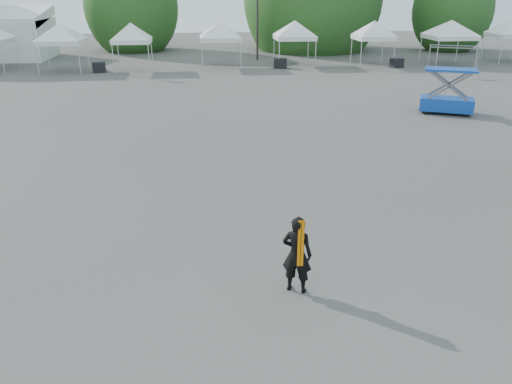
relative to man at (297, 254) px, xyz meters
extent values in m
plane|color=#474442|center=(-0.07, 2.26, -0.81)|extent=(120.00, 120.00, 0.00)
cylinder|color=#382314|center=(-8.07, 42.26, 0.32)|extent=(0.36, 0.36, 2.27)
ellipsoid|color=#1C4F1A|center=(-8.07, 42.26, 3.12)|extent=(4.16, 4.16, 4.78)
cylinder|color=#382314|center=(8.93, 41.26, 0.59)|extent=(0.36, 0.36, 2.80)
cylinder|color=#382314|center=(21.93, 39.26, 0.24)|extent=(0.36, 0.36, 2.10)
ellipsoid|color=#1C4F1A|center=(21.93, 39.26, 2.82)|extent=(3.84, 3.84, 4.42)
cylinder|color=silver|center=(-15.65, 29.20, 0.19)|extent=(0.06, 0.06, 2.00)
cylinder|color=silver|center=(-15.65, 32.36, 0.19)|extent=(0.06, 0.06, 2.00)
cylinder|color=silver|center=(-12.97, 28.09, 0.19)|extent=(0.06, 0.06, 2.00)
cylinder|color=silver|center=(-10.15, 28.09, 0.19)|extent=(0.06, 0.06, 2.00)
cylinder|color=silver|center=(-12.97, 30.91, 0.19)|extent=(0.06, 0.06, 2.00)
cylinder|color=silver|center=(-10.15, 30.91, 0.19)|extent=(0.06, 0.06, 2.00)
cube|color=white|center=(-11.56, 29.50, 1.27)|extent=(3.02, 3.02, 0.30)
pyramid|color=white|center=(-11.56, 29.50, 2.52)|extent=(4.28, 4.28, 1.10)
cylinder|color=silver|center=(-7.89, 28.34, 0.19)|extent=(0.06, 0.06, 2.00)
cylinder|color=silver|center=(-5.43, 28.34, 0.19)|extent=(0.06, 0.06, 2.00)
cylinder|color=silver|center=(-7.89, 30.80, 0.19)|extent=(0.06, 0.06, 2.00)
cylinder|color=silver|center=(-5.43, 30.80, 0.19)|extent=(0.06, 0.06, 2.00)
cube|color=white|center=(-6.66, 29.57, 1.27)|extent=(2.67, 2.67, 0.30)
pyramid|color=white|center=(-6.66, 29.57, 2.52)|extent=(3.77, 3.77, 1.10)
cylinder|color=silver|center=(-1.66, 29.05, 0.19)|extent=(0.06, 0.06, 2.00)
cylinder|color=silver|center=(1.15, 29.05, 0.19)|extent=(0.06, 0.06, 2.00)
cylinder|color=silver|center=(-1.66, 31.87, 0.19)|extent=(0.06, 0.06, 2.00)
cylinder|color=silver|center=(1.15, 31.87, 0.19)|extent=(0.06, 0.06, 2.00)
cube|color=white|center=(-0.26, 30.46, 1.27)|extent=(3.02, 3.02, 0.30)
pyramid|color=white|center=(-0.26, 30.46, 2.52)|extent=(4.27, 4.27, 1.10)
cylinder|color=silver|center=(4.05, 29.49, 0.19)|extent=(0.06, 0.06, 2.00)
cylinder|color=silver|center=(6.80, 29.49, 0.19)|extent=(0.06, 0.06, 2.00)
cylinder|color=silver|center=(4.05, 32.25, 0.19)|extent=(0.06, 0.06, 2.00)
cylinder|color=silver|center=(6.80, 32.25, 0.19)|extent=(0.06, 0.06, 2.00)
cube|color=white|center=(5.43, 30.87, 1.27)|extent=(2.95, 2.95, 0.30)
pyramid|color=white|center=(5.43, 30.87, 2.52)|extent=(4.18, 4.18, 1.10)
cylinder|color=silver|center=(10.12, 28.87, 0.19)|extent=(0.06, 0.06, 2.00)
cylinder|color=silver|center=(12.69, 28.87, 0.19)|extent=(0.06, 0.06, 2.00)
cylinder|color=silver|center=(10.12, 31.43, 0.19)|extent=(0.06, 0.06, 2.00)
cylinder|color=silver|center=(12.69, 31.43, 0.19)|extent=(0.06, 0.06, 2.00)
cube|color=white|center=(11.40, 30.15, 1.27)|extent=(2.76, 2.76, 0.30)
pyramid|color=white|center=(11.40, 30.15, 2.52)|extent=(3.91, 3.91, 1.10)
cylinder|color=silver|center=(15.92, 28.53, 0.19)|extent=(0.06, 0.06, 2.00)
cylinder|color=silver|center=(19.05, 28.53, 0.19)|extent=(0.06, 0.06, 2.00)
cylinder|color=silver|center=(15.92, 31.66, 0.19)|extent=(0.06, 0.06, 2.00)
cylinder|color=silver|center=(19.05, 31.66, 0.19)|extent=(0.06, 0.06, 2.00)
cube|color=white|center=(17.49, 30.10, 1.27)|extent=(3.33, 3.33, 0.30)
pyramid|color=white|center=(17.49, 30.10, 2.52)|extent=(4.71, 4.71, 1.10)
cylinder|color=silver|center=(21.67, 29.72, 0.19)|extent=(0.06, 0.06, 2.00)
cylinder|color=silver|center=(21.67, 32.44, 0.19)|extent=(0.06, 0.06, 2.00)
cube|color=white|center=(23.03, 31.08, 1.27)|extent=(2.92, 2.92, 0.30)
imported|color=black|center=(0.00, 0.00, 0.00)|extent=(0.70, 0.59, 1.62)
cube|color=orange|center=(0.00, -0.16, 0.32)|extent=(0.13, 0.02, 0.97)
cube|color=#0C43A2|center=(9.90, 14.25, -0.36)|extent=(2.71, 2.11, 0.61)
cube|color=#0C43A2|center=(9.90, 14.25, 1.26)|extent=(2.60, 2.02, 0.10)
cylinder|color=black|center=(8.86, 14.17, -0.63)|extent=(0.39, 0.29, 0.36)
cylinder|color=black|center=(10.52, 13.41, -0.63)|extent=(0.39, 0.29, 0.36)
cylinder|color=black|center=(9.28, 15.09, -0.63)|extent=(0.39, 0.29, 0.36)
cylinder|color=black|center=(10.94, 14.33, -0.63)|extent=(0.39, 0.29, 0.36)
cube|color=black|center=(-9.04, 28.89, -0.46)|extent=(1.01, 0.85, 0.70)
cube|color=black|center=(4.15, 29.53, -0.45)|extent=(1.08, 0.92, 0.73)
cube|color=black|center=(12.96, 28.87, -0.48)|extent=(1.04, 0.92, 0.67)
camera|label=1|loc=(-1.69, -8.40, 4.82)|focal=35.00mm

